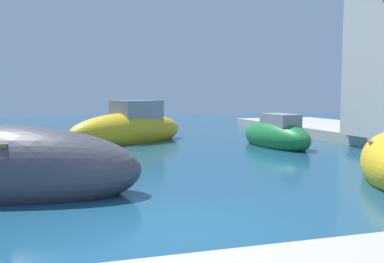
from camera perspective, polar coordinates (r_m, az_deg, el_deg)
name	(u,v)px	position (r m, az deg, el deg)	size (l,w,h in m)	color
ground	(183,235)	(6.76, -1.25, -13.93)	(80.00, 80.00, 0.00)	navy
moored_boat_0	(130,129)	(19.59, -8.54, 0.29)	(6.47, 5.09, 2.34)	gold
moored_boat_4	(276,136)	(18.19, 11.37, -0.56)	(1.91, 4.70, 1.73)	#197233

